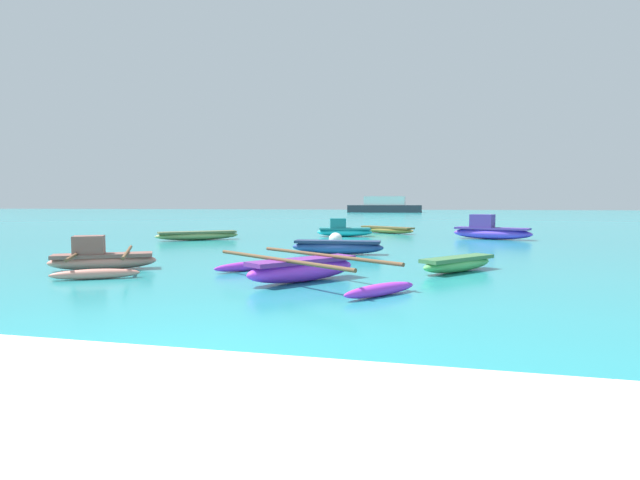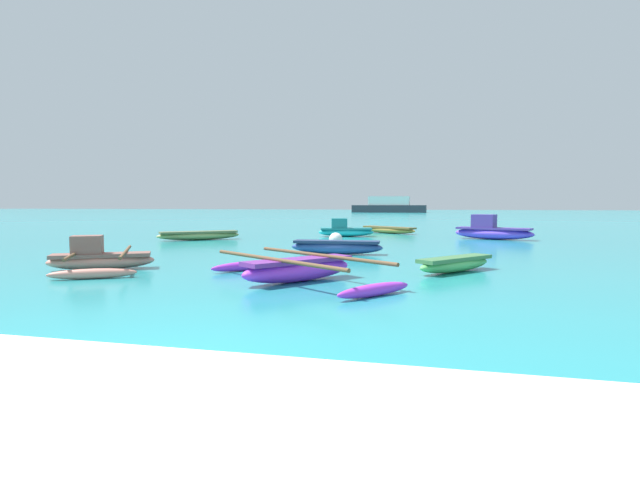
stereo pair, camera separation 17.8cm
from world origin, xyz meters
name	(u,v)px [view 2 (the right image)]	position (x,y,z in m)	size (l,w,h in m)	color
ground_plane	(83,400)	(0.00, 0.00, 0.00)	(240.00, 240.00, 0.00)	teal
moored_boat_0	(389,229)	(-0.03, 21.48, 0.19)	(3.01, 2.45, 0.33)	olive
moored_boat_1	(345,230)	(-1.65, 18.55, 0.28)	(2.56, 1.35, 0.81)	#23C7D0
moored_boat_2	(199,235)	(-6.92, 15.08, 0.20)	(2.95, 2.56, 0.35)	#91A45D
moored_boat_3	(455,263)	(2.83, 7.84, 0.18)	(1.73, 2.06, 0.32)	#5CBA61
moored_boat_4	(99,259)	(-4.76, 6.34, 0.24)	(2.97, 3.46, 0.76)	tan
moored_boat_5	(492,231)	(4.49, 18.30, 0.36)	(3.23, 1.83, 1.01)	#6D43E6
moored_boat_6	(299,269)	(-0.04, 5.80, 0.23)	(4.25, 3.70, 0.49)	#B034DC
moored_boat_7	(337,246)	(-0.40, 10.89, 0.22)	(2.68, 0.70, 0.40)	#2F4A8F
mooring_buoy_0	(336,239)	(-1.00, 13.56, 0.23)	(0.47, 0.47, 0.47)	white
distant_ferry	(389,206)	(-6.24, 80.20, 1.09)	(12.14, 2.67, 2.67)	#2D333D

